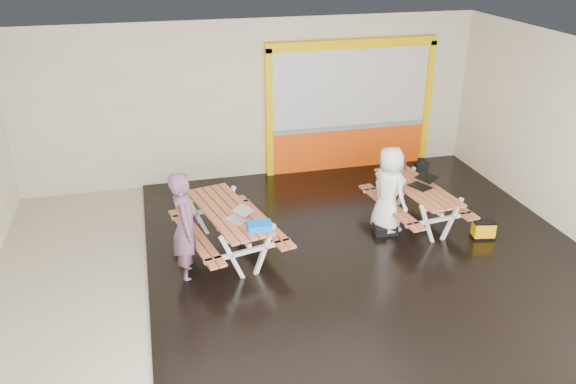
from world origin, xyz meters
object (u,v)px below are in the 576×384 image
object	(u,v)px
laptop_right	(422,183)
fluke_bag	(483,229)
picnic_table_right	(417,195)
backpack	(421,169)
blue_pouch	(260,226)
toolbox	(395,164)
dark_case	(385,229)
person_left	(186,227)
laptop_left	(239,216)
person_right	(389,190)
picnic_table_left	(228,221)

from	to	relation	value
laptop_right	fluke_bag	bearing A→B (deg)	-43.32
picnic_table_right	backpack	world-z (taller)	backpack
laptop_right	backpack	bearing A→B (deg)	65.15
blue_pouch	picnic_table_right	bearing A→B (deg)	17.96
toolbox	dark_case	distance (m)	1.54
person_left	fluke_bag	distance (m)	5.33
picnic_table_right	person_left	world-z (taller)	person_left
backpack	laptop_left	bearing A→B (deg)	-159.55
person_right	blue_pouch	size ratio (longest dim) A/B	4.35
person_left	person_right	xyz separation A→B (m)	(3.71, 0.63, -0.06)
laptop_right	blue_pouch	distance (m)	3.43
backpack	dark_case	world-z (taller)	backpack
picnic_table_right	person_right	size ratio (longest dim) A/B	1.32
blue_pouch	backpack	size ratio (longest dim) A/B	0.87
fluke_bag	dark_case	bearing A→B (deg)	160.41
picnic_table_right	blue_pouch	world-z (taller)	blue_pouch
person_left	laptop_right	xyz separation A→B (m)	(4.41, 0.73, -0.04)
picnic_table_right	laptop_left	world-z (taller)	laptop_left
backpack	person_left	bearing A→B (deg)	-161.46
picnic_table_right	laptop_left	distance (m)	3.54
picnic_table_left	dark_case	xyz separation A→B (m)	(2.88, -0.01, -0.53)
laptop_right	blue_pouch	xyz separation A→B (m)	(-3.28, -1.01, 0.05)
laptop_left	backpack	distance (m)	4.23
dark_case	person_left	bearing A→B (deg)	-172.25
person_right	picnic_table_right	bearing A→B (deg)	-94.77
laptop_left	blue_pouch	world-z (taller)	laptop_left
picnic_table_left	backpack	bearing A→B (deg)	15.24
picnic_table_left	fluke_bag	xyz separation A→B (m)	(4.54, -0.60, -0.45)
person_right	fluke_bag	world-z (taller)	person_right
laptop_left	laptop_right	distance (m)	3.60
picnic_table_right	laptop_right	size ratio (longest dim) A/B	4.01
picnic_table_left	picnic_table_right	xyz separation A→B (m)	(3.60, 0.26, -0.04)
blue_pouch	laptop_left	bearing A→B (deg)	122.21
laptop_left	backpack	world-z (taller)	laptop_left
laptop_right	laptop_left	bearing A→B (deg)	-170.61
person_left	laptop_right	bearing A→B (deg)	-77.01
person_left	laptop_left	size ratio (longest dim) A/B	3.85
blue_pouch	picnic_table_left	bearing A→B (deg)	116.17
laptop_left	toolbox	size ratio (longest dim) A/B	1.16
person_right	dark_case	distance (m)	0.74
toolbox	picnic_table_left	bearing A→B (deg)	-161.86
person_right	toolbox	xyz separation A→B (m)	(0.57, 1.04, 0.05)
picnic_table_right	person_left	size ratio (longest dim) A/B	1.17
person_right	dark_case	bearing A→B (deg)	132.11
laptop_left	dark_case	distance (m)	2.89
dark_case	fluke_bag	xyz separation A→B (m)	(1.66, -0.59, 0.09)
toolbox	blue_pouch	bearing A→B (deg)	-148.33
person_right	laptop_right	distance (m)	0.71
person_left	dark_case	distance (m)	3.75
picnic_table_left	dark_case	bearing A→B (deg)	-0.25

